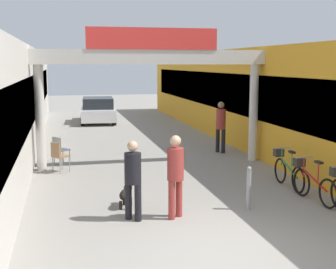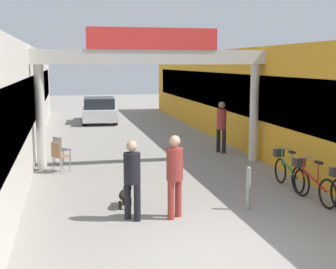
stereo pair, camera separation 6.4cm
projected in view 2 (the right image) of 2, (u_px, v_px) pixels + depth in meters
The scene contains 13 objects.
ground_plane at pixel (227, 251), 7.97m from camera, with size 80.00×80.00×0.00m, color gray.
storefront_right at pixel (255, 95), 19.39m from camera, with size 3.00×26.00×3.70m.
arcade_sign_gateway at pixel (152, 68), 14.19m from camera, with size 7.40×0.47×4.21m.
pedestrian_with_dog at pixel (132, 175), 9.40m from camera, with size 0.48×0.48×1.64m.
pedestrian_companion at pixel (175, 171), 9.51m from camera, with size 0.48×0.48×1.73m.
pedestrian_carrying_crate at pixel (221, 123), 16.54m from camera, with size 0.48×0.48×1.82m.
dog_on_leash at pixel (126, 194), 10.37m from camera, with size 0.43×0.67×0.47m.
bicycle_red_second at pixel (312, 182), 10.79m from camera, with size 0.46×1.69×0.98m.
bicycle_green_third at pixel (287, 170), 12.00m from camera, with size 0.46×1.69×0.98m.
bollard_post_metal at pixel (248, 188), 10.12m from camera, with size 0.10×0.10×0.96m.
cafe_chair_wood_nearer at pixel (59, 154), 13.60m from camera, with size 0.56×0.56×0.89m.
cafe_chair_aluminium_farther at pixel (60, 148), 14.59m from camera, with size 0.56×0.56×0.89m.
parked_car_white at pixel (99, 110), 25.23m from camera, with size 1.99×4.10×1.33m.
Camera 2 is at (-2.61, -7.18, 3.17)m, focal length 50.00 mm.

